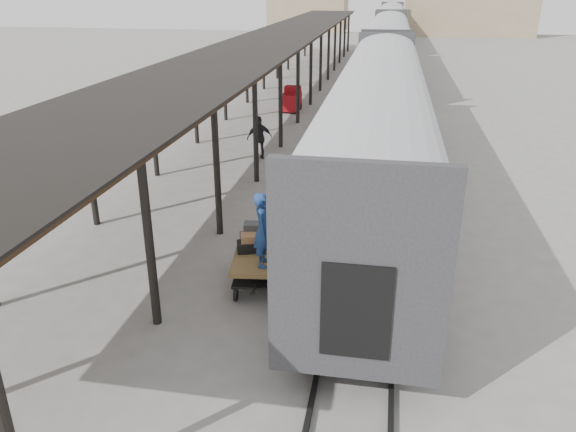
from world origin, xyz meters
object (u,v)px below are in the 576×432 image
at_px(porter, 263,230).
at_px(pedestrian, 260,138).
at_px(baggage_cart, 260,259).
at_px(luggage_tug, 291,100).

distance_m(porter, pedestrian, 11.71).
bearing_deg(baggage_cart, luggage_tug, 90.79).
relative_size(baggage_cart, porter, 1.37).
relative_size(baggage_cart, pedestrian, 1.34).
bearing_deg(porter, pedestrian, 11.17).
height_order(luggage_tug, pedestrian, pedestrian).
bearing_deg(pedestrian, luggage_tug, -112.90).
bearing_deg(pedestrian, porter, 78.56).
relative_size(porter, pedestrian, 0.98).
bearing_deg(luggage_tug, baggage_cart, -78.29).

